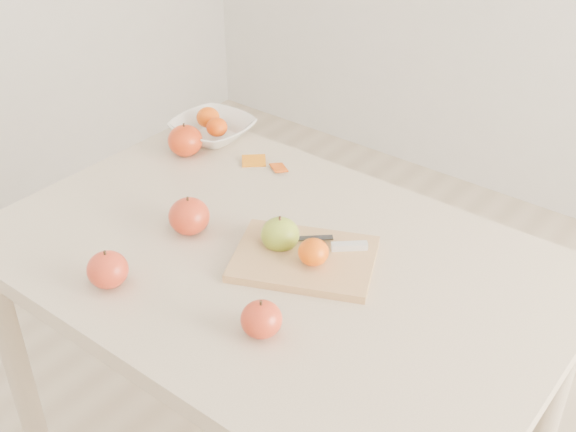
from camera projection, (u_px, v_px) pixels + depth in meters
The scene contains 14 objects.
table at pixel (274, 291), 1.56m from camera, with size 1.20×0.80×0.75m.
cutting_board at pixel (304, 259), 1.47m from camera, with size 0.28×0.21×0.02m, color tan.
board_tangerine at pixel (313, 252), 1.43m from camera, with size 0.06×0.06×0.05m, color #E64508.
fruit_bowl at pixel (213, 129), 1.93m from camera, with size 0.21×0.21×0.05m, color white.
bowl_tangerine_near at pixel (208, 117), 1.94m from camera, with size 0.06×0.06×0.05m, color orange.
bowl_tangerine_far at pixel (217, 127), 1.89m from camera, with size 0.06×0.06×0.05m, color #D93B07.
orange_peel_a at pixel (254, 162), 1.83m from camera, with size 0.06×0.04×0.00m, color #C86B0E.
orange_peel_b at pixel (279, 169), 1.80m from camera, with size 0.04×0.04×0.00m, color #CA4C0E.
paring_knife at pixel (343, 245), 1.49m from camera, with size 0.15×0.10×0.01m.
apple_green at pixel (280, 235), 1.50m from camera, with size 0.08×0.08×0.07m, color #6C9814.
apple_red_e at pixel (261, 319), 1.28m from camera, with size 0.08×0.08×0.07m, color maroon.
apple_red_c at pixel (108, 270), 1.40m from camera, with size 0.08×0.08×0.07m, color #A30510.
apple_red_a at pixel (185, 141), 1.85m from camera, with size 0.09×0.09×0.08m, color #9C120A.
apple_red_b at pixel (189, 216), 1.55m from camera, with size 0.09×0.09×0.08m, color #A5130B.
Camera 1 is at (0.77, -0.94, 1.64)m, focal length 45.00 mm.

